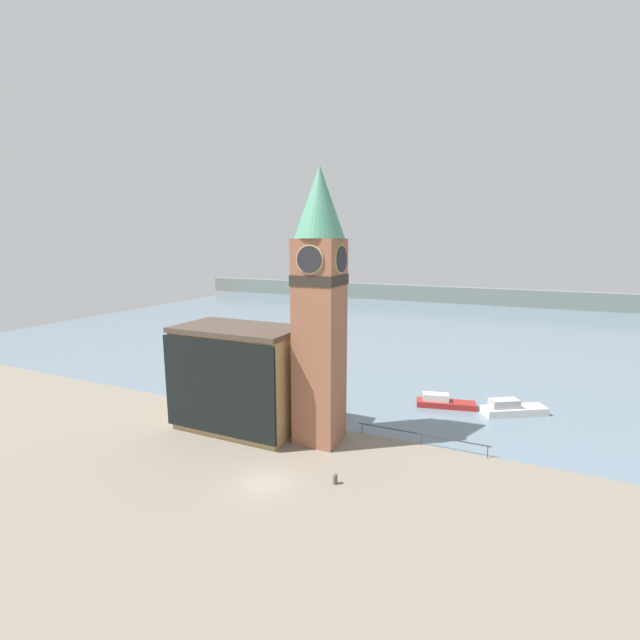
{
  "coord_description": "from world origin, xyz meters",
  "views": [
    {
      "loc": [
        16.33,
        -25.65,
        18.07
      ],
      "look_at": [
        1.89,
        6.33,
        11.82
      ],
      "focal_mm": 24.0,
      "sensor_mm": 36.0,
      "label": 1
    }
  ],
  "objects_px": {
    "pier_building": "(238,377)",
    "mooring_bollard_near": "(335,478)",
    "clock_tower": "(320,301)",
    "boat_near": "(443,402)",
    "boat_far": "(512,409)"
  },
  "relations": [
    {
      "from": "clock_tower",
      "to": "boat_far",
      "type": "bearing_deg",
      "value": 40.62
    },
    {
      "from": "clock_tower",
      "to": "pier_building",
      "type": "relative_size",
      "value": 2.02
    },
    {
      "from": "boat_far",
      "to": "boat_near",
      "type": "bearing_deg",
      "value": 154.36
    },
    {
      "from": "clock_tower",
      "to": "mooring_bollard_near",
      "type": "distance_m",
      "value": 14.72
    },
    {
      "from": "boat_near",
      "to": "mooring_bollard_near",
      "type": "distance_m",
      "value": 20.24
    },
    {
      "from": "clock_tower",
      "to": "pier_building",
      "type": "height_order",
      "value": "clock_tower"
    },
    {
      "from": "mooring_bollard_near",
      "to": "boat_far",
      "type": "bearing_deg",
      "value": 59.07
    },
    {
      "from": "pier_building",
      "to": "mooring_bollard_near",
      "type": "height_order",
      "value": "pier_building"
    },
    {
      "from": "boat_near",
      "to": "boat_far",
      "type": "height_order",
      "value": "boat_far"
    },
    {
      "from": "pier_building",
      "to": "clock_tower",
      "type": "bearing_deg",
      "value": 4.03
    },
    {
      "from": "pier_building",
      "to": "boat_far",
      "type": "xyz_separation_m",
      "value": [
        24.85,
        14.6,
        -4.49
      ]
    },
    {
      "from": "clock_tower",
      "to": "boat_near",
      "type": "bearing_deg",
      "value": 55.11
    },
    {
      "from": "mooring_bollard_near",
      "to": "boat_near",
      "type": "bearing_deg",
      "value": 75.39
    },
    {
      "from": "clock_tower",
      "to": "boat_far",
      "type": "distance_m",
      "value": 24.85
    },
    {
      "from": "clock_tower",
      "to": "mooring_bollard_near",
      "type": "relative_size",
      "value": 29.59
    }
  ]
}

